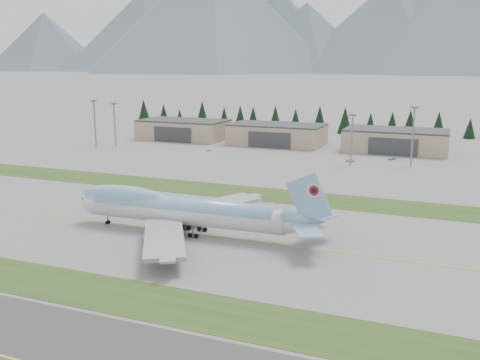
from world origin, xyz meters
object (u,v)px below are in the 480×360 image
at_px(service_vehicle_b, 350,162).
at_px(service_vehicle_c, 392,160).
at_px(service_vehicle_a, 209,151).
at_px(boeing_747_freighter, 183,210).
at_px(hangar_left, 184,129).
at_px(hangar_right, 396,140).
at_px(hangar_center, 277,134).

height_order(service_vehicle_b, service_vehicle_c, service_vehicle_b).
bearing_deg(service_vehicle_a, boeing_747_freighter, -77.39).
bearing_deg(boeing_747_freighter, service_vehicle_c, 71.61).
bearing_deg(service_vehicle_a, hangar_left, 123.60).
height_order(boeing_747_freighter, service_vehicle_a, boeing_747_freighter).
distance_m(hangar_right, service_vehicle_b, 39.36).
distance_m(hangar_left, hangar_center, 55.00).
distance_m(hangar_left, service_vehicle_b, 106.31).
xyz_separation_m(service_vehicle_a, service_vehicle_c, (85.59, 8.70, 0.00)).
distance_m(boeing_747_freighter, service_vehicle_a, 127.62).
distance_m(hangar_left, service_vehicle_a, 44.85).
xyz_separation_m(boeing_747_freighter, service_vehicle_c, (37.16, 126.63, -5.92)).
bearing_deg(service_vehicle_b, boeing_747_freighter, 155.54).
relative_size(boeing_747_freighter, service_vehicle_b, 18.33).
height_order(hangar_left, hangar_center, same).
height_order(hangar_right, service_vehicle_c, hangar_right).
bearing_deg(service_vehicle_a, service_vehicle_c, -3.92).
bearing_deg(service_vehicle_b, service_vehicle_a, 72.98).
xyz_separation_m(hangar_center, service_vehicle_c, (61.14, -23.70, -5.39)).
bearing_deg(hangar_right, service_vehicle_a, -159.01).
relative_size(hangar_left, service_vehicle_b, 12.97).
xyz_separation_m(boeing_747_freighter, hangar_right, (36.02, 150.33, -0.53)).
bearing_deg(service_vehicle_c, service_vehicle_a, -147.94).
bearing_deg(hangar_left, hangar_right, 0.00).
height_order(hangar_center, service_vehicle_b, hangar_center).
bearing_deg(hangar_center, service_vehicle_b, -38.68).
xyz_separation_m(hangar_right, service_vehicle_c, (1.14, -23.70, -5.39)).
distance_m(boeing_747_freighter, hangar_left, 169.81).
bearing_deg(service_vehicle_b, hangar_left, 56.12).
xyz_separation_m(hangar_left, hangar_right, (115.00, 0.00, 0.00)).
distance_m(boeing_747_freighter, service_vehicle_b, 116.43).
bearing_deg(service_vehicle_b, hangar_right, -36.86).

